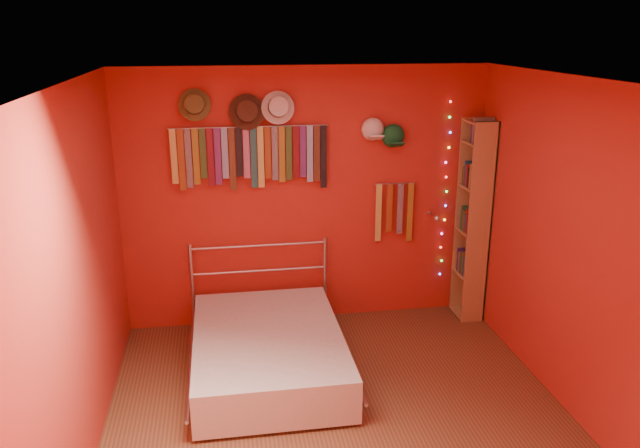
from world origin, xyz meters
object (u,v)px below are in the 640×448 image
bookshelf (477,220)px  bed (268,351)px  reading_lamp (436,217)px  tie_rack (250,154)px

bookshelf → bed: bearing=-159.4°
reading_lamp → bookshelf: 0.43m
bookshelf → tie_rack: bearing=175.9°
tie_rack → reading_lamp: size_ratio=4.88×
tie_rack → bed: (0.05, -0.96, -1.51)m
tie_rack → bed: 1.78m
bed → bookshelf: bearing=20.5°
tie_rack → bed: tie_rack is taller
tie_rack → bookshelf: 2.30m
tie_rack → bed: size_ratio=0.80×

